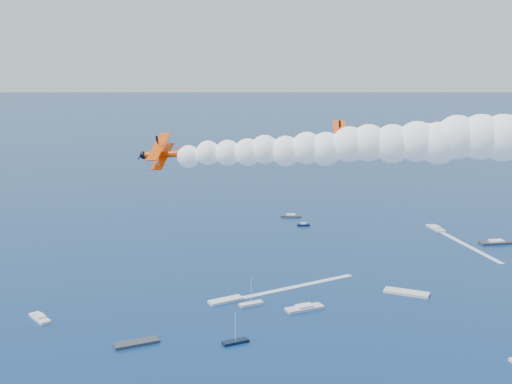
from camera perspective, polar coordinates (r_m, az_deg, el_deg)
The scene contains 5 objects.
biplane_lead at distance 91.93m, azimuth 7.49°, elevation 4.26°, with size 7.24×8.12×4.89m, color #FF4305, non-canonical shape.
biplane_trail at distance 88.41m, azimuth -7.78°, elevation 3.17°, with size 6.38×7.15×4.31m, color #DA3F04, non-canonical shape.
smoke_trail_trail at distance 83.99m, azimuth 13.23°, elevation 4.15°, with size 58.77×31.08×11.76m, color white, non-canonical shape.
spectator_boats at distance 178.76m, azimuth 15.72°, elevation -10.57°, with size 218.03×183.75×0.70m.
boat_wakes at distance 184.77m, azimuth 13.59°, elevation -9.79°, with size 102.94×177.49×0.04m.
Camera 1 is at (45.78, -45.08, 68.50)m, focal length 47.29 mm.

